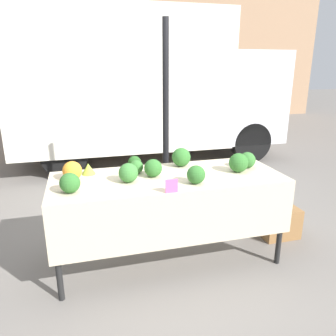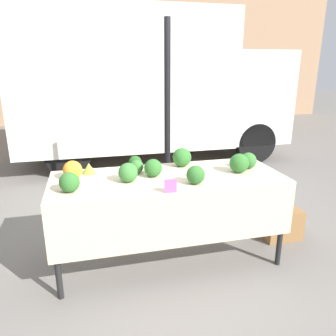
{
  "view_description": "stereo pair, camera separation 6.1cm",
  "coord_description": "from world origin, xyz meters",
  "px_view_note": "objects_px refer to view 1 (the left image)",
  "views": [
    {
      "loc": [
        -0.75,
        -2.75,
        1.84
      ],
      "look_at": [
        0.0,
        0.0,
        0.94
      ],
      "focal_mm": 35.0,
      "sensor_mm": 36.0,
      "label": 1
    },
    {
      "loc": [
        -0.69,
        -2.77,
        1.84
      ],
      "look_at": [
        0.0,
        0.0,
        0.94
      ],
      "focal_mm": 35.0,
      "sensor_mm": 36.0,
      "label": 2
    }
  ],
  "objects_px": {
    "parked_truck": "(141,84)",
    "price_sign": "(172,186)",
    "orange_cauliflower": "(72,171)",
    "produce_crate": "(277,221)"
  },
  "relations": [
    {
      "from": "price_sign",
      "to": "produce_crate",
      "type": "distance_m",
      "value": 1.68
    },
    {
      "from": "parked_truck",
      "to": "price_sign",
      "type": "bearing_deg",
      "value": -97.55
    },
    {
      "from": "orange_cauliflower",
      "to": "price_sign",
      "type": "relative_size",
      "value": 1.47
    },
    {
      "from": "orange_cauliflower",
      "to": "produce_crate",
      "type": "bearing_deg",
      "value": 0.4
    },
    {
      "from": "price_sign",
      "to": "parked_truck",
      "type": "bearing_deg",
      "value": 82.45
    },
    {
      "from": "orange_cauliflower",
      "to": "produce_crate",
      "type": "distance_m",
      "value": 2.3
    },
    {
      "from": "orange_cauliflower",
      "to": "price_sign",
      "type": "bearing_deg",
      "value": -34.73
    },
    {
      "from": "price_sign",
      "to": "produce_crate",
      "type": "xyz_separation_m",
      "value": [
        1.4,
        0.55,
        -0.75
      ]
    },
    {
      "from": "orange_cauliflower",
      "to": "produce_crate",
      "type": "xyz_separation_m",
      "value": [
        2.16,
        0.02,
        -0.78
      ]
    },
    {
      "from": "parked_truck",
      "to": "orange_cauliflower",
      "type": "bearing_deg",
      "value": -109.93
    }
  ]
}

